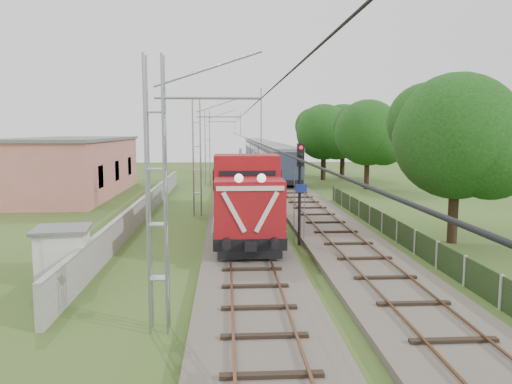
{
  "coord_description": "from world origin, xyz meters",
  "views": [
    {
      "loc": [
        -1.01,
        -22.32,
        5.9
      ],
      "look_at": [
        0.78,
        7.4,
        2.2
      ],
      "focal_mm": 35.0,
      "sensor_mm": 36.0,
      "label": 1
    }
  ],
  "objects": [
    {
      "name": "tree_b",
      "position": [
        13.16,
        26.72,
        5.57
      ],
      "size": [
        6.89,
        6.56,
        8.93
      ],
      "color": "#342015",
      "rests_on": "ground"
    },
    {
      "name": "tree_d",
      "position": [
        13.43,
        38.42,
        5.66
      ],
      "size": [
        7.0,
        6.67,
        9.08
      ],
      "color": "#342015",
      "rests_on": "ground"
    },
    {
      "name": "tree_c",
      "position": [
        10.67,
        36.42,
        5.59
      ],
      "size": [
        6.92,
        6.59,
        8.97
      ],
      "color": "#342015",
      "rests_on": "ground"
    },
    {
      "name": "signal_post",
      "position": [
        2.74,
        2.66,
        3.64
      ],
      "size": [
        0.58,
        0.46,
        5.3
      ],
      "color": "black",
      "rests_on": "ground"
    },
    {
      "name": "tree_a",
      "position": [
        10.94,
        2.77,
        5.52
      ],
      "size": [
        6.82,
        6.5,
        8.84
      ],
      "color": "#342015",
      "rests_on": "ground"
    },
    {
      "name": "coach_rake",
      "position": [
        5.0,
        58.55,
        2.51
      ],
      "size": [
        3.02,
        67.25,
        3.49
      ],
      "color": "black",
      "rests_on": "ground"
    },
    {
      "name": "relay_hut",
      "position": [
        -7.4,
        -2.88,
        1.09
      ],
      "size": [
        2.35,
        2.35,
        2.15
      ],
      "color": "silver",
      "rests_on": "ground"
    },
    {
      "name": "locomotive",
      "position": [
        0.0,
        7.31,
        2.35
      ],
      "size": [
        3.18,
        18.17,
        4.61
      ],
      "color": "black",
      "rests_on": "ground"
    },
    {
      "name": "boundary_wall",
      "position": [
        -6.5,
        12.0,
        0.75
      ],
      "size": [
        0.25,
        40.0,
        1.5
      ],
      "primitive_type": "cube",
      "color": "#9E9E99",
      "rests_on": "ground"
    },
    {
      "name": "catenary",
      "position": [
        -2.95,
        12.0,
        4.05
      ],
      "size": [
        3.31,
        70.0,
        8.0
      ],
      "color": "gray",
      "rests_on": "ground"
    },
    {
      "name": "ground",
      "position": [
        0.0,
        0.0,
        0.0
      ],
      "size": [
        140.0,
        140.0,
        0.0
      ],
      "primitive_type": "plane",
      "color": "#33491B",
      "rests_on": "ground"
    },
    {
      "name": "station_building",
      "position": [
        -15.0,
        24.0,
        2.63
      ],
      "size": [
        8.4,
        20.4,
        5.22
      ],
      "color": "#D27971",
      "rests_on": "ground"
    },
    {
      "name": "track_side",
      "position": [
        5.0,
        20.0,
        0.18
      ],
      "size": [
        4.2,
        80.0,
        0.45
      ],
      "color": "#6B6054",
      "rests_on": "ground"
    },
    {
      "name": "track_main",
      "position": [
        0.0,
        7.0,
        0.18
      ],
      "size": [
        4.2,
        70.0,
        0.45
      ],
      "color": "#6B6054",
      "rests_on": "ground"
    },
    {
      "name": "fence",
      "position": [
        8.0,
        3.0,
        0.6
      ],
      "size": [
        0.12,
        32.0,
        1.2
      ],
      "color": "black",
      "rests_on": "ground"
    }
  ]
}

